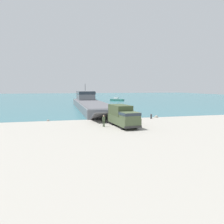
# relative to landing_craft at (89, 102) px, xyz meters

# --- Properties ---
(ground_plane) EXTENTS (240.00, 240.00, 0.00)m
(ground_plane) POSITION_rel_landing_craft_xyz_m (2.14, -27.19, -1.69)
(ground_plane) COLOR #9E998E
(water_surface) EXTENTS (240.00, 180.00, 0.01)m
(water_surface) POSITION_rel_landing_craft_xyz_m (2.14, 66.61, -1.69)
(water_surface) COLOR #336B75
(water_surface) RESTS_ON ground_plane
(landing_craft) EXTENTS (7.35, 44.66, 7.22)m
(landing_craft) POSITION_rel_landing_craft_xyz_m (0.00, 0.00, 0.00)
(landing_craft) COLOR slate
(landing_craft) RESTS_ON ground_plane
(military_truck) EXTENTS (3.42, 7.66, 3.28)m
(military_truck) POSITION_rel_landing_craft_xyz_m (0.90, -31.73, -0.03)
(military_truck) COLOR #475638
(military_truck) RESTS_ON ground_plane
(soldier_on_ramp) EXTENTS (0.49, 0.36, 1.80)m
(soldier_on_ramp) POSITION_rel_landing_craft_xyz_m (-2.10, -31.44, -0.64)
(soldier_on_ramp) COLOR #3D4C33
(soldier_on_ramp) RESTS_ON ground_plane
(moored_boat_a) EXTENTS (6.02, 5.41, 1.64)m
(moored_boat_a) POSITION_rel_landing_craft_xyz_m (16.48, 30.09, -1.15)
(moored_boat_a) COLOR #2D7060
(moored_boat_a) RESTS_ON ground_plane
(mooring_bollard) EXTENTS (0.36, 0.36, 0.95)m
(mooring_bollard) POSITION_rel_landing_craft_xyz_m (8.60, -25.16, -1.18)
(mooring_bollard) COLOR #333338
(mooring_bollard) RESTS_ON ground_plane
(shoreline_rock_a) EXTENTS (0.55, 0.55, 0.55)m
(shoreline_rock_a) POSITION_rel_landing_craft_xyz_m (-10.80, -23.30, -1.69)
(shoreline_rock_a) COLOR gray
(shoreline_rock_a) RESTS_ON ground_plane
(shoreline_rock_b) EXTENTS (1.04, 1.04, 1.04)m
(shoreline_rock_b) POSITION_rel_landing_craft_xyz_m (5.97, -23.25, -1.69)
(shoreline_rock_b) COLOR gray
(shoreline_rock_b) RESTS_ON ground_plane
(shoreline_rock_c) EXTENTS (0.81, 0.81, 0.81)m
(shoreline_rock_c) POSITION_rel_landing_craft_xyz_m (10.39, -23.64, -1.69)
(shoreline_rock_c) COLOR gray
(shoreline_rock_c) RESTS_ON ground_plane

